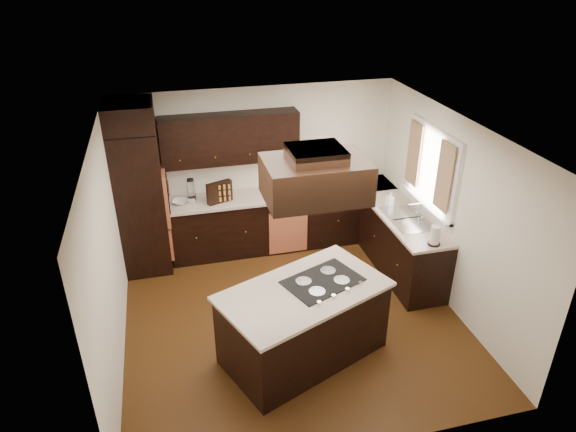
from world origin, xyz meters
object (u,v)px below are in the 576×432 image
object	(u,v)px
oven_column	(141,201)
island	(303,324)
range_hood	(315,179)
spice_rack	(219,192)

from	to	relation	value
oven_column	island	bearing A→B (deg)	-54.47
oven_column	island	world-z (taller)	oven_column
range_hood	oven_column	bearing A→B (deg)	129.74
oven_column	island	distance (m)	3.04
island	spice_rack	bearing A→B (deg)	81.83
island	oven_column	bearing A→B (deg)	103.12
range_hood	spice_rack	xyz separation A→B (m)	(-0.76, 2.25, -1.08)
oven_column	spice_rack	size ratio (longest dim) A/B	5.51
island	spice_rack	distance (m)	2.57
spice_rack	oven_column	bearing A→B (deg)	158.08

